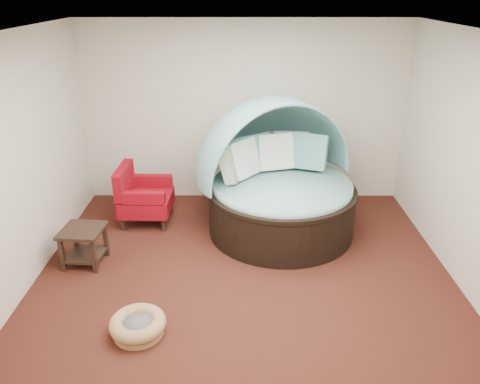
{
  "coord_description": "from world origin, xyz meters",
  "views": [
    {
      "loc": [
        -0.04,
        -4.63,
        3.22
      ],
      "look_at": [
        -0.06,
        0.6,
        0.9
      ],
      "focal_mm": 35.0,
      "sensor_mm": 36.0,
      "label": 1
    }
  ],
  "objects_px": {
    "pet_basket": "(138,325)",
    "red_armchair": "(142,196)",
    "canopy_daybed": "(278,171)",
    "side_table": "(84,241)"
  },
  "relations": [
    {
      "from": "pet_basket",
      "to": "red_armchair",
      "type": "distance_m",
      "value": 2.52
    },
    {
      "from": "canopy_daybed",
      "to": "red_armchair",
      "type": "bearing_deg",
      "value": 149.66
    },
    {
      "from": "red_armchair",
      "to": "side_table",
      "type": "height_order",
      "value": "red_armchair"
    },
    {
      "from": "red_armchair",
      "to": "canopy_daybed",
      "type": "bearing_deg",
      "value": -4.16
    },
    {
      "from": "pet_basket",
      "to": "side_table",
      "type": "distance_m",
      "value": 1.62
    },
    {
      "from": "canopy_daybed",
      "to": "red_armchair",
      "type": "xyz_separation_m",
      "value": [
        -1.96,
        0.19,
        -0.47
      ]
    },
    {
      "from": "red_armchair",
      "to": "side_table",
      "type": "bearing_deg",
      "value": -112.39
    },
    {
      "from": "canopy_daybed",
      "to": "red_armchair",
      "type": "height_order",
      "value": "canopy_daybed"
    },
    {
      "from": "red_armchair",
      "to": "side_table",
      "type": "xyz_separation_m",
      "value": [
        -0.51,
        -1.16,
        -0.09
      ]
    },
    {
      "from": "side_table",
      "to": "canopy_daybed",
      "type": "bearing_deg",
      "value": 21.42
    }
  ]
}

